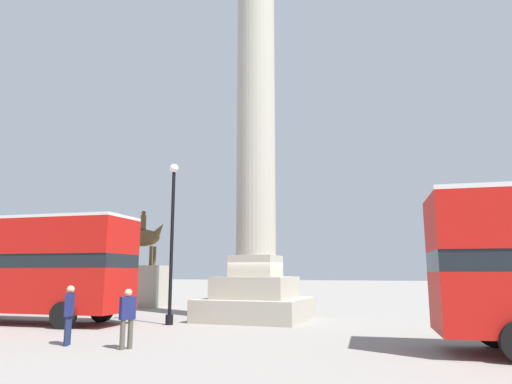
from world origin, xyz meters
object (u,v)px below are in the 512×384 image
(bus_b, at_px, (8,265))
(street_lamp, at_px, (172,240))
(monument_column, at_px, (256,137))
(equestrian_statue, at_px, (141,277))
(pedestrian_by_plinth, at_px, (69,312))
(pedestrian_near_lamp, at_px, (127,316))

(bus_b, distance_m, street_lamp, 7.22)
(monument_column, xyz_separation_m, street_lamp, (-2.67, -2.90, -5.00))
(monument_column, bearing_deg, equestrian_statue, 151.91)
(equestrian_statue, distance_m, street_lamp, 10.30)
(equestrian_statue, relative_size, street_lamp, 0.89)
(pedestrian_by_plinth, bearing_deg, monument_column, 134.09)
(bus_b, relative_size, pedestrian_by_plinth, 6.59)
(bus_b, height_order, street_lamp, street_lamp)
(bus_b, relative_size, street_lamp, 1.69)
(bus_b, height_order, equestrian_statue, equestrian_statue)
(equestrian_statue, height_order, street_lamp, street_lamp)
(monument_column, xyz_separation_m, bus_b, (-9.65, -4.51, -6.00))
(bus_b, height_order, pedestrian_by_plinth, bus_b)
(monument_column, relative_size, street_lamp, 3.28)
(monument_column, height_order, bus_b, monument_column)
(bus_b, height_order, pedestrian_near_lamp, bus_b)
(bus_b, xyz_separation_m, pedestrian_by_plinth, (6.85, -3.98, -1.46))
(equestrian_statue, xyz_separation_m, pedestrian_near_lamp, (8.39, -13.38, -0.88))
(monument_column, distance_m, pedestrian_near_lamp, 11.35)
(equestrian_statue, xyz_separation_m, pedestrian_by_plinth, (6.40, -13.39, -0.82))
(street_lamp, bearing_deg, equestrian_statue, 129.86)
(equestrian_statue, height_order, pedestrian_near_lamp, equestrian_statue)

